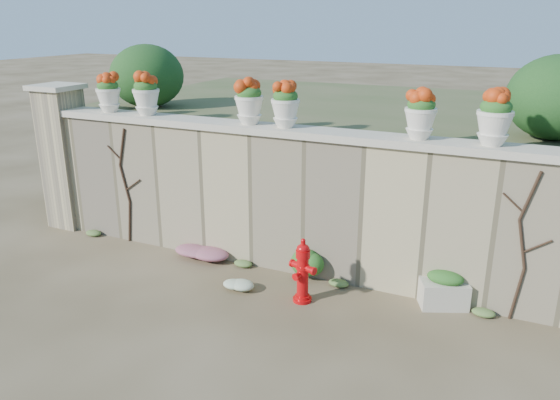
% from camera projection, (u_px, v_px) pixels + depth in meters
% --- Properties ---
extents(ground, '(80.00, 80.00, 0.00)m').
position_uv_depth(ground, '(221.00, 322.00, 6.66)').
color(ground, '#463A23').
rests_on(ground, ground).
extents(stone_wall, '(8.00, 0.40, 2.00)m').
position_uv_depth(stone_wall, '(282.00, 202.00, 7.89)').
color(stone_wall, tan).
rests_on(stone_wall, ground).
extents(wall_cap, '(8.10, 0.52, 0.10)m').
position_uv_depth(wall_cap, '(282.00, 130.00, 7.56)').
color(wall_cap, beige).
rests_on(wall_cap, stone_wall).
extents(gate_pillar, '(0.72, 0.72, 2.48)m').
position_uv_depth(gate_pillar, '(65.00, 156.00, 9.46)').
color(gate_pillar, tan).
rests_on(gate_pillar, ground).
extents(raised_fill, '(9.00, 6.00, 2.00)m').
position_uv_depth(raised_fill, '(350.00, 154.00, 10.65)').
color(raised_fill, '#384C23').
rests_on(raised_fill, ground).
extents(back_shrub_left, '(1.30, 1.30, 1.10)m').
position_uv_depth(back_shrub_left, '(147.00, 76.00, 9.71)').
color(back_shrub_left, '#143814').
rests_on(back_shrub_left, raised_fill).
extents(back_shrub_right, '(1.30, 1.30, 1.10)m').
position_uv_depth(back_shrub_right, '(558.00, 98.00, 7.08)').
color(back_shrub_right, '#143814').
rests_on(back_shrub_right, raised_fill).
extents(vine_left, '(0.60, 0.04, 1.91)m').
position_uv_depth(vine_left, '(125.00, 184.00, 8.77)').
color(vine_left, black).
rests_on(vine_left, ground).
extents(vine_right, '(0.60, 0.04, 1.91)m').
position_uv_depth(vine_right, '(523.00, 245.00, 6.42)').
color(vine_right, black).
rests_on(vine_right, ground).
extents(fire_hydrant, '(0.38, 0.27, 0.88)m').
position_uv_depth(fire_hydrant, '(303.00, 270.00, 7.03)').
color(fire_hydrant, '#BD070A').
rests_on(fire_hydrant, ground).
extents(planter_box, '(0.68, 0.55, 0.49)m').
position_uv_depth(planter_box, '(444.00, 290.00, 6.97)').
color(planter_box, beige).
rests_on(planter_box, ground).
extents(green_shrub, '(0.62, 0.56, 0.59)m').
position_uv_depth(green_shrub, '(306.00, 262.00, 7.62)').
color(green_shrub, '#1E5119').
rests_on(green_shrub, ground).
extents(magenta_clump, '(0.99, 0.66, 0.26)m').
position_uv_depth(magenta_clump, '(204.00, 250.00, 8.42)').
color(magenta_clump, '#D22A89').
rests_on(magenta_clump, ground).
extents(white_flowers, '(0.52, 0.41, 0.19)m').
position_uv_depth(white_flowers, '(235.00, 285.00, 7.39)').
color(white_flowers, white).
rests_on(white_flowers, ground).
extents(urn_pot_0, '(0.38, 0.38, 0.60)m').
position_uv_depth(urn_pot_0, '(108.00, 93.00, 8.66)').
color(urn_pot_0, silver).
rests_on(urn_pot_0, wall_cap).
extents(urn_pot_1, '(0.41, 0.41, 0.64)m').
position_uv_depth(urn_pot_1, '(146.00, 94.00, 8.36)').
color(urn_pot_1, silver).
rests_on(urn_pot_1, wall_cap).
extents(urn_pot_2, '(0.41, 0.41, 0.64)m').
position_uv_depth(urn_pot_2, '(249.00, 102.00, 7.65)').
color(urn_pot_2, silver).
rests_on(urn_pot_2, wall_cap).
extents(urn_pot_3, '(0.39, 0.39, 0.62)m').
position_uv_depth(urn_pot_3, '(285.00, 105.00, 7.43)').
color(urn_pot_3, silver).
rests_on(urn_pot_3, wall_cap).
extents(urn_pot_4, '(0.39, 0.39, 0.62)m').
position_uv_depth(urn_pot_4, '(421.00, 114.00, 6.70)').
color(urn_pot_4, silver).
rests_on(urn_pot_4, wall_cap).
extents(urn_pot_5, '(0.42, 0.42, 0.66)m').
position_uv_depth(urn_pot_5, '(495.00, 118.00, 6.36)').
color(urn_pot_5, silver).
rests_on(urn_pot_5, wall_cap).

